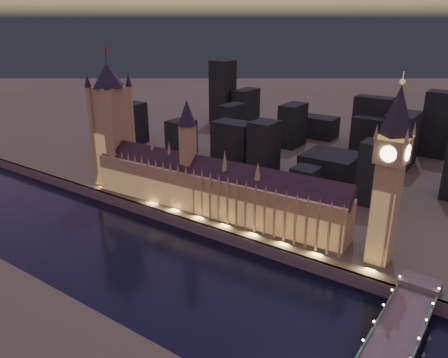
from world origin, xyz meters
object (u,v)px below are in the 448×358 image
Objects in this scene: victoria_tower at (111,119)px; elizabeth_tower at (391,162)px; westminster_bridge at (393,348)px; palace_of_westminster at (210,187)px.

elizabeth_tower is at bearing 0.00° from victoria_tower.
elizabeth_tower is at bearing 111.92° from westminster_bridge.
victoria_tower reaches higher than westminster_bridge.
westminster_bridge is (244.30, -65.36, -56.51)m from victoria_tower.
victoria_tower is at bearing -180.00° from elizabeth_tower.
palace_of_westminster is at bearing 156.02° from westminster_bridge.
palace_of_westminster is 126.92m from elizabeth_tower.
palace_of_westminster is 1.83× the size of victoria_tower.
elizabeth_tower is at bearing 0.09° from palace_of_westminster.
victoria_tower is at bearing 179.89° from palace_of_westminster.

